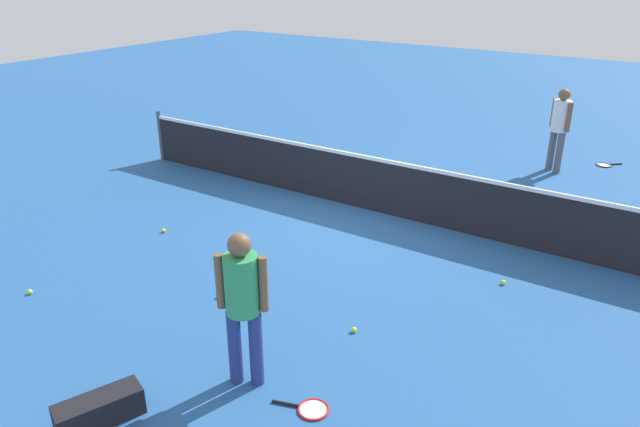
# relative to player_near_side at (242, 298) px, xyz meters

# --- Properties ---
(ground_plane) EXTENTS (40.00, 40.00, 0.00)m
(ground_plane) POSITION_rel_player_near_side_xyz_m (-1.29, 4.72, -1.01)
(ground_plane) COLOR #265693
(court_net) EXTENTS (10.09, 0.09, 1.07)m
(court_net) POSITION_rel_player_near_side_xyz_m (-1.29, 4.72, -0.51)
(court_net) COLOR #4C4C51
(court_net) RESTS_ON ground_plane
(player_near_side) EXTENTS (0.51, 0.45, 1.70)m
(player_near_side) POSITION_rel_player_near_side_xyz_m (0.00, 0.00, 0.00)
(player_near_side) COLOR navy
(player_near_side) RESTS_ON ground_plane
(player_far_side) EXTENTS (0.48, 0.47, 1.70)m
(player_far_side) POSITION_rel_player_near_side_xyz_m (1.00, 8.57, 0.00)
(player_far_side) COLOR #595960
(player_far_side) RESTS_ON ground_plane
(tennis_racket_near_player) EXTENTS (0.61, 0.39, 0.03)m
(tennis_racket_near_player) POSITION_rel_player_near_side_xyz_m (0.79, 0.01, -1.00)
(tennis_racket_near_player) COLOR red
(tennis_racket_near_player) RESTS_ON ground_plane
(tennis_racket_far_player) EXTENTS (0.54, 0.53, 0.03)m
(tennis_racket_far_player) POSITION_rel_player_near_side_xyz_m (1.84, 9.56, -1.00)
(tennis_racket_far_player) COLOR black
(tennis_racket_far_player) RESTS_ON ground_plane
(tennis_ball_near_player) EXTENTS (0.07, 0.07, 0.07)m
(tennis_ball_near_player) POSITION_rel_player_near_side_xyz_m (-3.46, 2.08, -0.98)
(tennis_ball_near_player) COLOR #C6E033
(tennis_ball_near_player) RESTS_ON ground_plane
(tennis_ball_by_net) EXTENTS (0.07, 0.07, 0.07)m
(tennis_ball_by_net) POSITION_rel_player_near_side_xyz_m (-3.50, -0.21, -0.98)
(tennis_ball_by_net) COLOR #C6E033
(tennis_ball_by_net) RESTS_ON ground_plane
(tennis_ball_midcourt) EXTENTS (0.07, 0.07, 0.07)m
(tennis_ball_midcourt) POSITION_rel_player_near_side_xyz_m (-1.37, 1.09, -0.98)
(tennis_ball_midcourt) COLOR #C6E033
(tennis_ball_midcourt) RESTS_ON ground_plane
(tennis_ball_baseline) EXTENTS (0.07, 0.07, 0.07)m
(tennis_ball_baseline) POSITION_rel_player_near_side_xyz_m (-2.07, 2.44, -0.98)
(tennis_ball_baseline) COLOR #C6E033
(tennis_ball_baseline) RESTS_ON ground_plane
(tennis_ball_stray_left) EXTENTS (0.07, 0.07, 0.07)m
(tennis_ball_stray_left) POSITION_rel_player_near_side_xyz_m (1.60, 3.44, -0.98)
(tennis_ball_stray_left) COLOR #C6E033
(tennis_ball_stray_left) RESTS_ON ground_plane
(tennis_ball_stray_right) EXTENTS (0.07, 0.07, 0.07)m
(tennis_ball_stray_right) POSITION_rel_player_near_side_xyz_m (0.48, 1.37, -0.98)
(tennis_ball_stray_right) COLOR #C6E033
(tennis_ball_stray_right) RESTS_ON ground_plane
(equipment_bag) EXTENTS (0.55, 0.85, 0.28)m
(equipment_bag) POSITION_rel_player_near_side_xyz_m (-0.80, -1.24, -0.87)
(equipment_bag) COLOR black
(equipment_bag) RESTS_ON ground_plane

